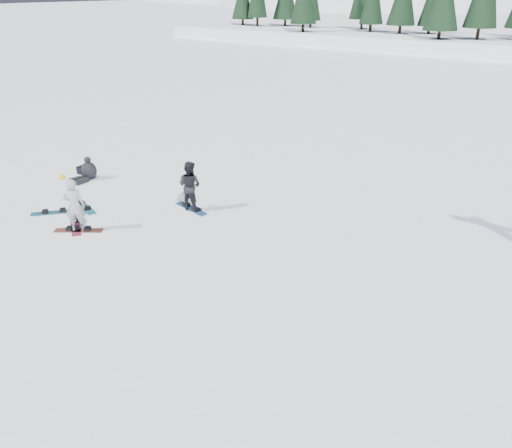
{
  "coord_description": "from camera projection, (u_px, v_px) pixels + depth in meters",
  "views": [
    {
      "loc": [
        11.5,
        -8.89,
        6.95
      ],
      "look_at": [
        4.33,
        0.97,
        1.1
      ],
      "focal_mm": 35.0,
      "sensor_mm": 36.0,
      "label": 1
    }
  ],
  "objects": [
    {
      "name": "ground",
      "position": [
        126.0,
        231.0,
        15.59
      ],
      "size": [
        420.0,
        420.0,
        0.0
      ],
      "primitive_type": "plane",
      "color": "white",
      "rests_on": "ground"
    },
    {
      "name": "snowboarder_woman",
      "position": [
        74.0,
        205.0,
        15.24
      ],
      "size": [
        0.75,
        0.72,
        1.87
      ],
      "rotation": [
        0.0,
        0.0,
        3.83
      ],
      "color": "#AAABB0",
      "rests_on": "ground"
    },
    {
      "name": "snowboarder_man",
      "position": [
        190.0,
        186.0,
        16.77
      ],
      "size": [
        0.92,
        0.76,
        1.71
      ],
      "primitive_type": "imported",
      "rotation": [
        0.0,
        0.0,
        3.29
      ],
      "color": "black",
      "rests_on": "ground"
    },
    {
      "name": "seated_rider",
      "position": [
        88.0,
        171.0,
        19.63
      ],
      "size": [
        0.69,
        1.1,
        0.91
      ],
      "rotation": [
        0.0,
        0.0,
        -0.07
      ],
      "color": "black",
      "rests_on": "ground"
    },
    {
      "name": "gear_bag",
      "position": [
        83.0,
        170.0,
        20.28
      ],
      "size": [
        0.47,
        0.33,
        0.3
      ],
      "primitive_type": "cube",
      "rotation": [
        0.0,
        0.0,
        0.08
      ],
      "color": "black",
      "rests_on": "ground"
    },
    {
      "name": "snowboard_woman",
      "position": [
        79.0,
        230.0,
        15.61
      ],
      "size": [
        1.39,
        1.09,
        0.03
      ],
      "primitive_type": "cube",
      "rotation": [
        0.0,
        0.0,
        0.61
      ],
      "color": "brown",
      "rests_on": "ground"
    },
    {
      "name": "snowboard_man",
      "position": [
        191.0,
        209.0,
        17.13
      ],
      "size": [
        1.53,
        0.55,
        0.03
      ],
      "primitive_type": "cube",
      "rotation": [
        0.0,
        0.0,
        -0.19
      ],
      "color": "#1B5798",
      "rests_on": "ground"
    },
    {
      "name": "snowboard_loose_a",
      "position": [
        54.0,
        213.0,
        16.84
      ],
      "size": [
        1.2,
        1.31,
        0.03
      ],
      "primitive_type": "cube",
      "rotation": [
        0.0,
        0.0,
        0.85
      ],
      "color": "#176D81",
      "rests_on": "ground"
    },
    {
      "name": "snowboard_loose_c",
      "position": [
        85.0,
        207.0,
        17.25
      ],
      "size": [
        1.52,
        0.69,
        0.03
      ],
      "primitive_type": "cube",
      "rotation": [
        0.0,
        0.0,
        -0.28
      ],
      "color": "teal",
      "rests_on": "ground"
    },
    {
      "name": "snowboard_loose_b",
      "position": [
        76.0,
        226.0,
        15.9
      ],
      "size": [
        1.41,
        1.06,
        0.03
      ],
      "primitive_type": "cube",
      "rotation": [
        0.0,
        0.0,
        -0.58
      ],
      "color": "#A0233E",
      "rests_on": "ground"
    }
  ]
}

